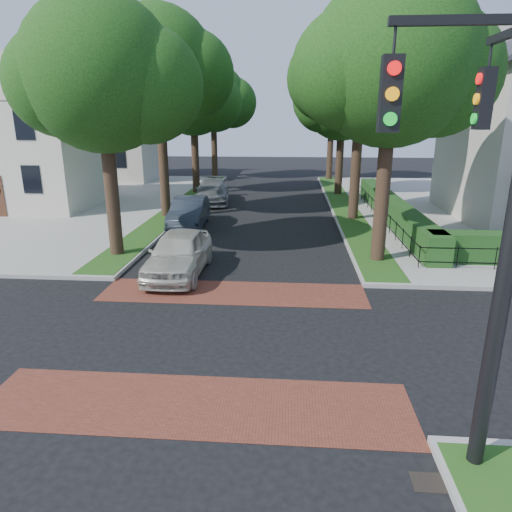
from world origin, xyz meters
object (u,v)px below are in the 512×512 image
(traffic_signal, at_px, (498,192))
(parked_car_middle, at_px, (189,213))
(parked_car_rear, at_px, (212,191))
(parked_car_front, at_px, (179,253))

(traffic_signal, relative_size, parked_car_middle, 1.63)
(parked_car_middle, distance_m, parked_car_rear, 7.50)
(parked_car_middle, xyz_separation_m, parked_car_rear, (-0.00, 7.50, 0.00))
(parked_car_middle, relative_size, parked_car_rear, 0.88)
(parked_car_rear, bearing_deg, traffic_signal, -78.74)
(traffic_signal, bearing_deg, parked_car_rear, 108.99)
(parked_car_rear, bearing_deg, parked_car_front, -92.86)
(parked_car_front, bearing_deg, parked_car_middle, 99.71)
(traffic_signal, height_order, parked_car_middle, traffic_signal)
(parked_car_front, height_order, parked_car_middle, parked_car_front)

